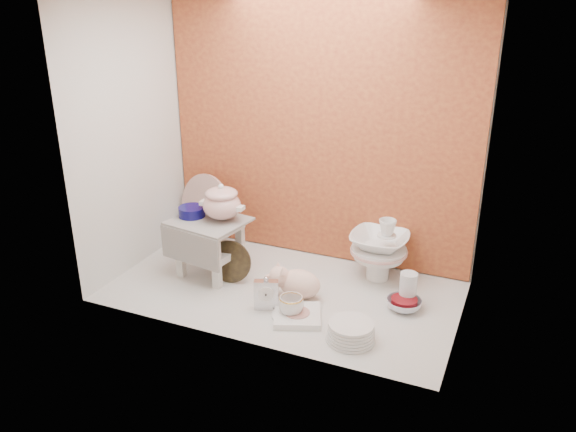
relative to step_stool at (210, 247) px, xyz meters
name	(u,v)px	position (x,y,z in m)	size (l,w,h in m)	color
ground	(283,290)	(0.44, -0.01, -0.16)	(1.80, 1.80, 0.00)	silver
niche_shell	(297,109)	(0.44, 0.17, 0.77)	(1.86, 1.03, 1.53)	#BF652F
step_stool	(210,247)	(0.00, 0.00, 0.00)	(0.38, 0.33, 0.32)	silver
soup_tureen	(222,202)	(0.06, 0.04, 0.26)	(0.24, 0.24, 0.20)	white
cobalt_bowl	(192,211)	(-0.11, 0.02, 0.19)	(0.15, 0.15, 0.05)	#0D0A52
floral_platter	(206,211)	(-0.22, 0.33, 0.06)	(0.45, 0.10, 0.45)	silver
blue_white_vase	(198,223)	(-0.30, 0.36, -0.04)	(0.23, 0.23, 0.24)	white
lacquer_tray	(230,262)	(0.14, -0.03, -0.04)	(0.24, 0.05, 0.24)	black
mantel_clock	(266,293)	(0.44, -0.22, -0.07)	(0.12, 0.04, 0.18)	silver
plush_pig	(300,284)	(0.55, -0.05, -0.08)	(0.28, 0.19, 0.17)	beige
teacup_saucer	(291,315)	(0.58, -0.24, -0.16)	(0.19, 0.19, 0.01)	white
gold_rim_teacup	(291,306)	(0.58, -0.24, -0.10)	(0.12, 0.12, 0.10)	white
lattice_dish	(297,315)	(0.62, -0.24, -0.15)	(0.22, 0.22, 0.03)	white
dinner_plate_stack	(351,331)	(0.91, -0.31, -0.12)	(0.23, 0.23, 0.09)	white
crystal_bowl	(404,304)	(1.07, 0.05, -0.13)	(0.17, 0.17, 0.05)	silver
clear_glass_vase	(408,289)	(1.07, 0.10, -0.07)	(0.09, 0.09, 0.17)	silver
porcelain_tower	(379,248)	(0.86, 0.32, 0.02)	(0.31, 0.31, 0.36)	white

